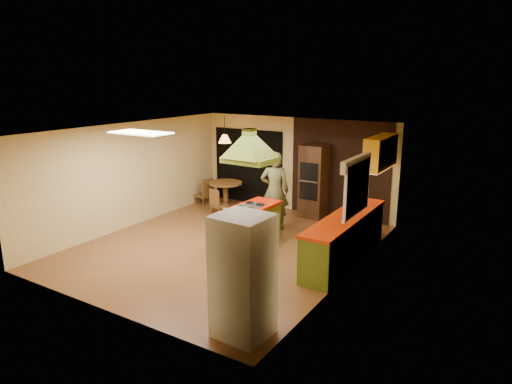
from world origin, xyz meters
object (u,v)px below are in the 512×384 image
Objects in this scene: kitchen_island at (250,225)px; refrigerator at (243,276)px; dining_table at (226,189)px; wall_oven at (313,181)px; man at (275,191)px; canister_large at (362,199)px.

refrigerator reaches higher than kitchen_island.
refrigerator is 1.90× the size of dining_table.
kitchen_island is 0.90× the size of wall_oven.
man is at bearing 117.07° from refrigerator.
man is 0.99× the size of wall_oven.
wall_oven reaches higher than kitchen_island.
man is at bearing 94.67° from kitchen_island.
man is at bearing -24.20° from dining_table.
refrigerator is 4.29m from canister_large.
dining_table is (-2.10, 0.94, -0.44)m from man.
canister_large is (2.04, 1.21, 0.60)m from kitchen_island.
man reaches higher than refrigerator.
kitchen_island is 3.62m from refrigerator.
dining_table is (-4.01, 5.19, -0.39)m from refrigerator.
dining_table is at bearing -48.00° from man.
kitchen_island is 7.90× the size of canister_large.
kitchen_island is at bearing -149.33° from canister_large.
canister_large is at bearing -38.15° from wall_oven.
canister_large reaches higher than dining_table.
canister_large is (0.18, 4.28, 0.15)m from refrigerator.
dining_table is (-2.15, 2.12, 0.06)m from kitchen_island.
dining_table is 4.32m from canister_large.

